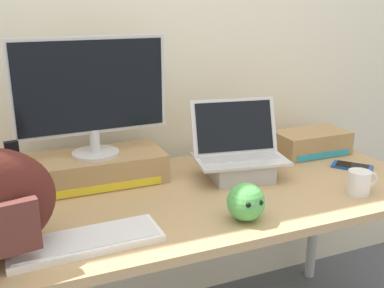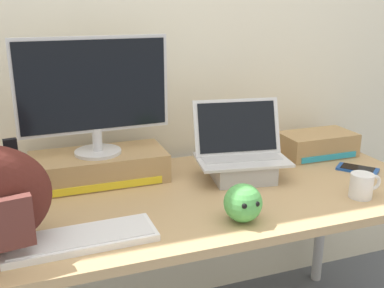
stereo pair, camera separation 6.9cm
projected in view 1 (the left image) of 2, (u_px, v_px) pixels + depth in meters
name	position (u px, v px, depth m)	size (l,w,h in m)	color
back_wall	(147.00, 24.00, 1.85)	(7.00, 0.10, 2.60)	silver
desk	(192.00, 211.00, 1.62)	(1.74, 0.76, 0.74)	tan
toner_box_yellow	(97.00, 168.00, 1.67)	(0.50, 0.24, 0.11)	#A88456
desktop_monitor	(92.00, 93.00, 1.59)	(0.55, 0.17, 0.43)	silver
open_laptop	(239.00, 161.00, 1.72)	(0.37, 0.27, 0.29)	#ADADB2
external_keyboard	(86.00, 241.00, 1.24)	(0.42, 0.16, 0.02)	white
coffee_mug	(360.00, 182.00, 1.57)	(0.12, 0.08, 0.09)	silver
cell_phone	(352.00, 166.00, 1.83)	(0.16, 0.17, 0.01)	#19479E
plush_toy	(246.00, 202.00, 1.38)	(0.12, 0.12, 0.12)	#56B256
toner_box_cyan	(311.00, 142.00, 2.00)	(0.32, 0.18, 0.10)	#A88456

